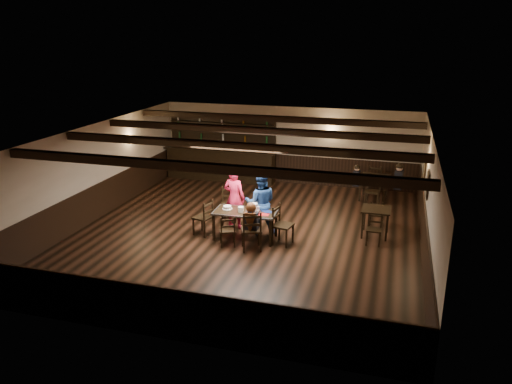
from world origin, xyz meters
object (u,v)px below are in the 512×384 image
(chair_near_right, at_px, (252,228))
(woman_pink, at_px, (234,198))
(dining_table, at_px, (245,214))
(man_blue, at_px, (261,203))
(chair_near_left, at_px, (228,229))
(cake, at_px, (227,208))
(bar_counter, at_px, (221,160))

(chair_near_right, relative_size, woman_pink, 0.61)
(dining_table, xyz_separation_m, man_blue, (0.28, 0.48, 0.18))
(chair_near_left, distance_m, cake, 0.76)
(chair_near_left, distance_m, chair_near_right, 0.67)
(man_blue, xyz_separation_m, bar_counter, (-2.75, 4.56, -0.13))
(dining_table, relative_size, woman_pink, 0.96)
(woman_pink, bearing_deg, chair_near_right, 132.68)
(bar_counter, bearing_deg, dining_table, -63.86)
(chair_near_right, distance_m, bar_counter, 6.41)
(man_blue, relative_size, bar_counter, 0.41)
(chair_near_left, distance_m, woman_pink, 1.37)
(chair_near_left, bearing_deg, chair_near_right, -7.20)
(chair_near_left, height_order, bar_counter, bar_counter)
(chair_near_left, xyz_separation_m, bar_counter, (-2.20, 5.65, 0.25))
(woman_pink, height_order, bar_counter, bar_counter)
(woman_pink, relative_size, bar_counter, 0.41)
(dining_table, bearing_deg, woman_pink, 127.17)
(chair_near_right, distance_m, woman_pink, 1.67)
(woman_pink, distance_m, cake, 0.65)
(man_blue, bearing_deg, chair_near_left, 49.02)
(bar_counter, bearing_deg, chair_near_right, -63.54)
(woman_pink, bearing_deg, cake, 101.38)
(dining_table, bearing_deg, cake, 175.55)
(man_blue, height_order, cake, man_blue)
(chair_near_right, bearing_deg, woman_pink, 123.14)
(chair_near_right, xyz_separation_m, man_blue, (-0.10, 1.17, 0.26))
(man_blue, distance_m, cake, 0.89)
(chair_near_right, height_order, cake, chair_near_right)
(dining_table, relative_size, man_blue, 0.95)
(dining_table, distance_m, woman_pink, 0.88)
(chair_near_left, bearing_deg, bar_counter, 111.28)
(chair_near_left, height_order, cake, cake)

